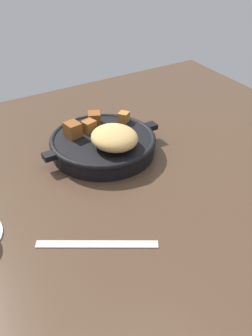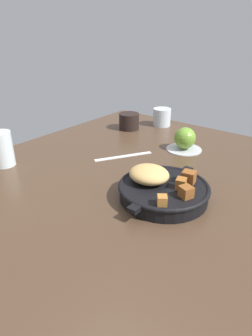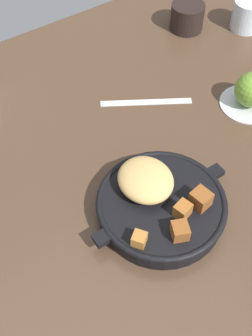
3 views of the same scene
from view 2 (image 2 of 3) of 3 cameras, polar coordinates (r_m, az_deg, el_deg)
The scene contains 8 objects.
ground_plane at distance 86.48cm, azimuth 1.18°, elevation -2.69°, with size 114.92×99.85×2.40cm, color #473323.
cast_iron_skillet at distance 75.74cm, azimuth 6.93°, elevation -3.85°, with size 27.37×23.07×7.81cm.
saucer_plate at distance 107.62cm, azimuth 11.05°, elevation 3.63°, with size 12.42×12.42×0.60cm, color #B7BABF.
red_apple at distance 106.19cm, azimuth 11.24°, elevation 5.66°, with size 7.53×7.53×7.53cm, color olive.
butter_knife at distance 99.97cm, azimuth -0.48°, elevation 2.30°, with size 20.09×1.60×0.36cm, color silver.
water_glass_tall at distance 99.43cm, azimuth -22.60°, elevation 3.40°, with size 6.41×6.41×10.95cm, color silver.
water_glass_short at distance 132.19cm, azimuth 6.89°, elevation 9.67°, with size 7.70×7.70×7.48cm, color silver.
coffee_mug_dark at distance 126.70cm, azimuth 0.58°, elevation 8.95°, with size 8.41×8.41×6.68cm, color black.
Camera 2 is at (-60.72, -45.74, 40.02)cm, focal length 31.78 mm.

